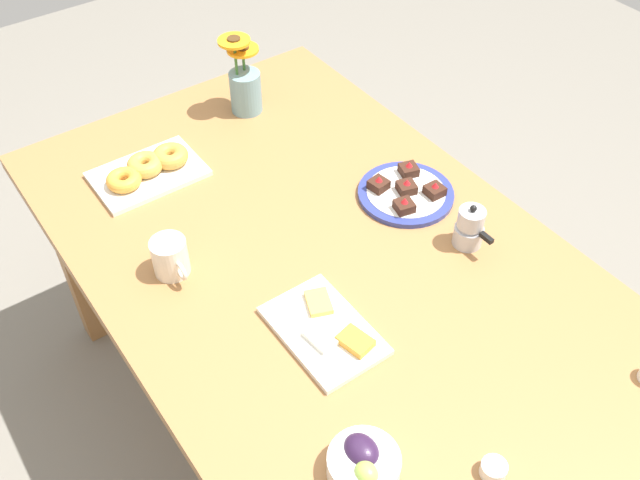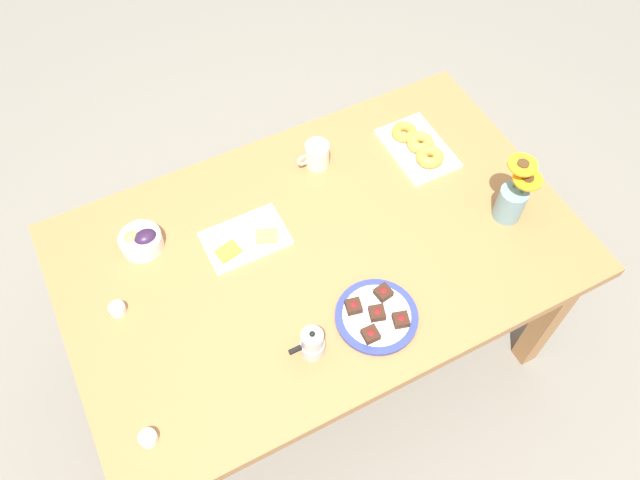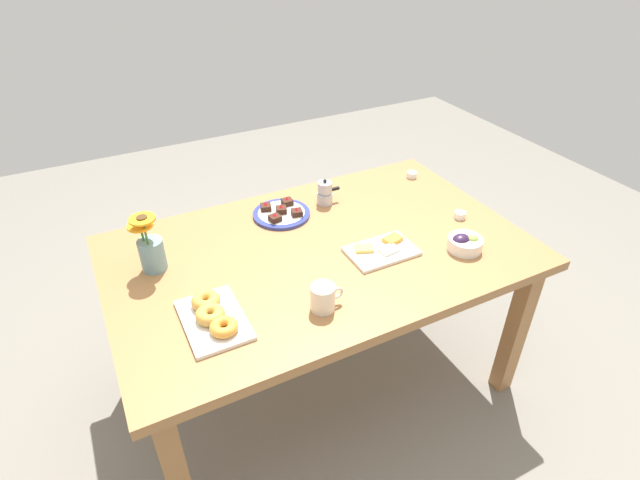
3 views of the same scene
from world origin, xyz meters
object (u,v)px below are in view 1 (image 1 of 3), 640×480
Objects in this scene: croissant_platter at (148,169)px; jam_cup_berry at (494,469)px; cheese_platter at (326,330)px; dessert_plate at (406,193)px; moka_pot at (470,228)px; coffee_mug at (170,257)px; flower_vase at (245,86)px; grape_bowl at (363,463)px; dining_table at (320,276)px.

jam_cup_berry is at bearing 6.77° from croissant_platter.
cheese_platter is at bearing -172.16° from jam_cup_berry.
croissant_platter is at bearing -173.23° from jam_cup_berry.
jam_cup_berry is at bearing -28.56° from dessert_plate.
moka_pot is at bearing 37.11° from croissant_platter.
flower_vase is at bearing 133.72° from coffee_mug.
grape_bowl is 0.98m from croissant_platter.
flower_vase is (-0.80, 0.29, 0.07)m from cheese_platter.
coffee_mug reaches higher than cheese_platter.
dessert_plate is 2.05× the size of moka_pot.
moka_pot is at bearing 59.38° from dining_table.
coffee_mug reaches higher than dining_table.
flower_vase is (-0.56, -0.13, 0.07)m from dessert_plate.
dining_table is at bearing 22.52° from croissant_platter.
jam_cup_berry is at bearing 7.84° from cheese_platter.
grape_bowl is at bearing -27.57° from dining_table.
cheese_platter is 5.42× the size of jam_cup_berry.
flower_vase reaches higher than jam_cup_berry.
coffee_mug is 0.81m from jam_cup_berry.
grape_bowl is at bearing -126.34° from jam_cup_berry.
jam_cup_berry is 0.20× the size of dessert_plate.
croissant_platter is 2.35× the size of moka_pot.
jam_cup_berry is (0.14, 0.19, -0.01)m from grape_bowl.
jam_cup_berry is 0.76m from dessert_plate.
moka_pot is at bearing 10.14° from flower_vase.
croissant_platter is at bearing -173.91° from cheese_platter.
croissant_platter reaches higher than jam_cup_berry.
cheese_platter is 0.93× the size of croissant_platter.
croissant_platter is 1.19× the size of flower_vase.
croissant_platter is (-0.69, -0.07, 0.01)m from cheese_platter.
flower_vase is 1.97× the size of moka_pot.
grape_bowl is (0.49, -0.26, 0.12)m from dining_table.
coffee_mug reaches higher than jam_cup_berry.
dessert_plate is at bearing 13.08° from flower_vase.
dining_table is 6.82× the size of flower_vase.
coffee_mug is 0.50× the size of flower_vase.
coffee_mug is 0.36m from croissant_platter.
grape_bowl is 0.54× the size of dessert_plate.
coffee_mug is 0.45× the size of cheese_platter.
flower_vase is (-0.11, 0.36, 0.06)m from croissant_platter.
croissant_platter is (-0.98, 0.06, -0.01)m from grape_bowl.
flower_vase reaches higher than croissant_platter.
dining_table is at bearing -120.62° from moka_pot.
grape_bowl is at bearing -21.09° from flower_vase.
coffee_mug is at bearing -100.39° from dessert_plate.
dessert_plate is (-0.67, 0.36, -0.00)m from jam_cup_berry.
jam_cup_berry is at bearing 17.14° from coffee_mug.
dessert_plate is (-0.53, 0.55, -0.02)m from grape_bowl.
flower_vase is at bearing -166.92° from dessert_plate.
coffee_mug reaches higher than grape_bowl.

